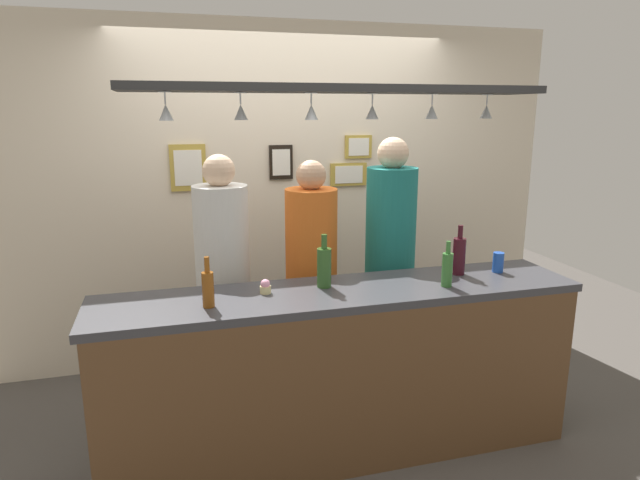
# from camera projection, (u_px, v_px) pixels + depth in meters

# --- Properties ---
(ground_plane) EXTENTS (8.00, 8.00, 0.00)m
(ground_plane) POSITION_uv_depth(u_px,v_px,m) (324.00, 417.00, 3.58)
(ground_plane) COLOR #4C4742
(back_wall) EXTENTS (4.40, 0.06, 2.60)m
(back_wall) POSITION_uv_depth(u_px,v_px,m) (286.00, 195.00, 4.30)
(back_wall) COLOR beige
(back_wall) RESTS_ON ground_plane
(bar_counter) EXTENTS (2.70, 0.55, 0.99)m
(bar_counter) POSITION_uv_depth(u_px,v_px,m) (350.00, 355.00, 2.95)
(bar_counter) COLOR #38383D
(bar_counter) RESTS_ON ground_plane
(overhead_glass_rack) EXTENTS (2.20, 0.36, 0.04)m
(overhead_glass_rack) POSITION_uv_depth(u_px,v_px,m) (341.00, 89.00, 2.82)
(overhead_glass_rack) COLOR black
(hanging_wineglass_far_left) EXTENTS (0.07, 0.07, 0.13)m
(hanging_wineglass_far_left) POSITION_uv_depth(u_px,v_px,m) (166.00, 111.00, 2.57)
(hanging_wineglass_far_left) COLOR silver
(hanging_wineglass_far_left) RESTS_ON overhead_glass_rack
(hanging_wineglass_left) EXTENTS (0.07, 0.07, 0.13)m
(hanging_wineglass_left) POSITION_uv_depth(u_px,v_px,m) (241.00, 111.00, 2.70)
(hanging_wineglass_left) COLOR silver
(hanging_wineglass_left) RESTS_ON overhead_glass_rack
(hanging_wineglass_center_left) EXTENTS (0.07, 0.07, 0.13)m
(hanging_wineglass_center_left) POSITION_uv_depth(u_px,v_px,m) (311.00, 111.00, 2.74)
(hanging_wineglass_center_left) COLOR silver
(hanging_wineglass_center_left) RESTS_ON overhead_glass_rack
(hanging_wineglass_center) EXTENTS (0.07, 0.07, 0.13)m
(hanging_wineglass_center) POSITION_uv_depth(u_px,v_px,m) (372.00, 111.00, 2.88)
(hanging_wineglass_center) COLOR silver
(hanging_wineglass_center) RESTS_ON overhead_glass_rack
(hanging_wineglass_center_right) EXTENTS (0.07, 0.07, 0.13)m
(hanging_wineglass_center_right) POSITION_uv_depth(u_px,v_px,m) (432.00, 111.00, 2.96)
(hanging_wineglass_center_right) COLOR silver
(hanging_wineglass_center_right) RESTS_ON overhead_glass_rack
(hanging_wineglass_right) EXTENTS (0.07, 0.07, 0.13)m
(hanging_wineglass_right) POSITION_uv_depth(u_px,v_px,m) (486.00, 111.00, 3.11)
(hanging_wineglass_right) COLOR silver
(hanging_wineglass_right) RESTS_ON overhead_glass_rack
(person_left_white_patterned_shirt) EXTENTS (0.34, 0.34, 1.69)m
(person_left_white_patterned_shirt) POSITION_uv_depth(u_px,v_px,m) (223.00, 262.00, 3.45)
(person_left_white_patterned_shirt) COLOR #2D334C
(person_left_white_patterned_shirt) RESTS_ON ground_plane
(person_middle_orange_shirt) EXTENTS (0.34, 0.34, 1.64)m
(person_middle_orange_shirt) POSITION_uv_depth(u_px,v_px,m) (311.00, 260.00, 3.61)
(person_middle_orange_shirt) COLOR #2D334C
(person_middle_orange_shirt) RESTS_ON ground_plane
(person_right_teal_shirt) EXTENTS (0.34, 0.34, 1.78)m
(person_right_teal_shirt) POSITION_uv_depth(u_px,v_px,m) (390.00, 241.00, 3.73)
(person_right_teal_shirt) COLOR #2D334C
(person_right_teal_shirt) RESTS_ON ground_plane
(bottle_beer_amber_tall) EXTENTS (0.06, 0.06, 0.26)m
(bottle_beer_amber_tall) POSITION_uv_depth(u_px,v_px,m) (208.00, 288.00, 2.74)
(bottle_beer_amber_tall) COLOR brown
(bottle_beer_amber_tall) RESTS_ON bar_counter
(bottle_beer_green_import) EXTENTS (0.06, 0.06, 0.26)m
(bottle_beer_green_import) POSITION_uv_depth(u_px,v_px,m) (447.00, 268.00, 3.05)
(bottle_beer_green_import) COLOR #336B2D
(bottle_beer_green_import) RESTS_ON bar_counter
(bottle_wine_dark_red) EXTENTS (0.08, 0.08, 0.30)m
(bottle_wine_dark_red) POSITION_uv_depth(u_px,v_px,m) (459.00, 255.00, 3.28)
(bottle_wine_dark_red) COLOR #380F19
(bottle_wine_dark_red) RESTS_ON bar_counter
(bottle_champagne_green) EXTENTS (0.08, 0.08, 0.30)m
(bottle_champagne_green) POSITION_uv_depth(u_px,v_px,m) (324.00, 266.00, 3.04)
(bottle_champagne_green) COLOR #2D5623
(bottle_champagne_green) RESTS_ON bar_counter
(drink_can) EXTENTS (0.07, 0.07, 0.12)m
(drink_can) POSITION_uv_depth(u_px,v_px,m) (498.00, 262.00, 3.33)
(drink_can) COLOR #1E4CB2
(drink_can) RESTS_ON bar_counter
(cupcake) EXTENTS (0.06, 0.06, 0.08)m
(cupcake) POSITION_uv_depth(u_px,v_px,m) (265.00, 287.00, 2.95)
(cupcake) COLOR beige
(cupcake) RESTS_ON bar_counter
(picture_frame_caricature) EXTENTS (0.26, 0.02, 0.34)m
(picture_frame_caricature) POSITION_uv_depth(u_px,v_px,m) (188.00, 168.00, 4.01)
(picture_frame_caricature) COLOR #B29338
(picture_frame_caricature) RESTS_ON back_wall
(picture_frame_lower_pair) EXTENTS (0.30, 0.02, 0.18)m
(picture_frame_lower_pair) POSITION_uv_depth(u_px,v_px,m) (349.00, 174.00, 4.36)
(picture_frame_lower_pair) COLOR #B29338
(picture_frame_lower_pair) RESTS_ON back_wall
(picture_frame_crest) EXTENTS (0.18, 0.02, 0.26)m
(picture_frame_crest) POSITION_uv_depth(u_px,v_px,m) (281.00, 162.00, 4.19)
(picture_frame_crest) COLOR black
(picture_frame_crest) RESTS_ON back_wall
(picture_frame_upper_small) EXTENTS (0.22, 0.02, 0.18)m
(picture_frame_upper_small) POSITION_uv_depth(u_px,v_px,m) (358.00, 147.00, 4.33)
(picture_frame_upper_small) COLOR #B29338
(picture_frame_upper_small) RESTS_ON back_wall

